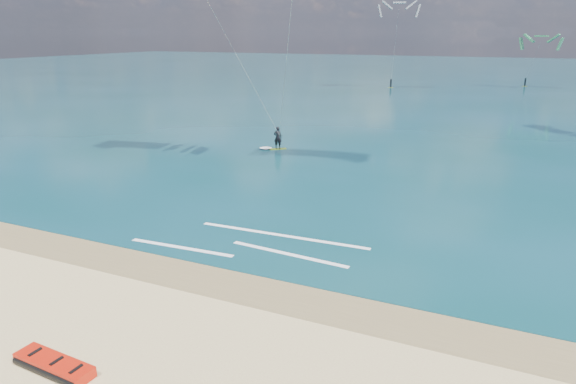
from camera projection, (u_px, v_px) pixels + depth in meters
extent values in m
plane|color=tan|center=(393.00, 125.00, 52.44)|extent=(320.00, 320.00, 0.00)
cube|color=brown|center=(176.00, 272.00, 20.25)|extent=(320.00, 2.40, 0.01)
cube|color=#0A383A|center=(464.00, 77.00, 108.13)|extent=(320.00, 200.00, 0.04)
cube|color=#A7E41A|center=(278.00, 149.00, 41.39)|extent=(1.33, 1.15, 0.06)
imported|color=black|center=(278.00, 138.00, 41.12)|extent=(0.73, 0.56, 1.79)
cylinder|color=black|center=(280.00, 135.00, 40.67)|extent=(0.46, 0.36, 0.04)
cube|color=white|center=(282.00, 235.00, 23.78)|extent=(8.33, 0.54, 0.01)
cube|color=white|center=(289.00, 254.00, 21.77)|extent=(5.50, 0.63, 0.01)
cube|color=white|center=(181.00, 248.00, 22.43)|extent=(5.07, 0.51, 0.01)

